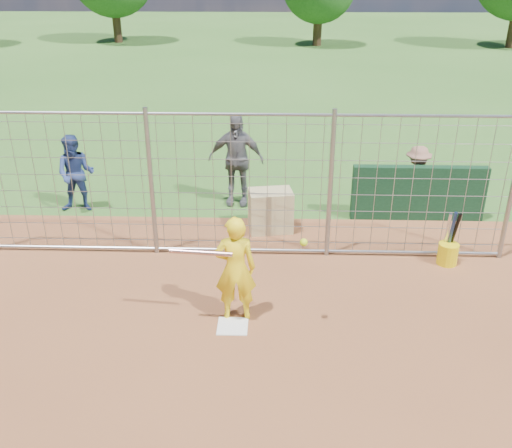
{
  "coord_description": "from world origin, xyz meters",
  "views": [
    {
      "loc": [
        0.55,
        -6.88,
        4.77
      ],
      "look_at": [
        0.3,
        0.8,
        1.15
      ],
      "focal_mm": 40.0,
      "sensor_mm": 36.0,
      "label": 1
    }
  ],
  "objects_px": {
    "bystander_c": "(416,180)",
    "equipment_bin": "(271,211)",
    "bystander_a": "(76,174)",
    "bystander_b": "(236,160)",
    "batter": "(235,269)",
    "bucket_with_bats": "(448,251)"
  },
  "relations": [
    {
      "from": "equipment_bin",
      "to": "bystander_a",
      "type": "bearing_deg",
      "value": 158.76
    },
    {
      "from": "bystander_a",
      "to": "batter",
      "type": "bearing_deg",
      "value": -49.73
    },
    {
      "from": "bucket_with_bats",
      "to": "bystander_b",
      "type": "bearing_deg",
      "value": 146.18
    },
    {
      "from": "batter",
      "to": "equipment_bin",
      "type": "height_order",
      "value": "batter"
    },
    {
      "from": "bystander_a",
      "to": "bucket_with_bats",
      "type": "bearing_deg",
      "value": -18.83
    },
    {
      "from": "batter",
      "to": "bystander_a",
      "type": "distance_m",
      "value": 5.11
    },
    {
      "from": "bystander_a",
      "to": "bystander_b",
      "type": "height_order",
      "value": "bystander_b"
    },
    {
      "from": "bystander_b",
      "to": "batter",
      "type": "bearing_deg",
      "value": -81.49
    },
    {
      "from": "bystander_c",
      "to": "equipment_bin",
      "type": "xyz_separation_m",
      "value": [
        -2.91,
        -0.94,
        -0.3
      ]
    },
    {
      "from": "batter",
      "to": "equipment_bin",
      "type": "xyz_separation_m",
      "value": [
        0.47,
        2.93,
        -0.4
      ]
    },
    {
      "from": "bystander_c",
      "to": "bucket_with_bats",
      "type": "bearing_deg",
      "value": 89.53
    },
    {
      "from": "bystander_b",
      "to": "equipment_bin",
      "type": "relative_size",
      "value": 2.44
    },
    {
      "from": "batter",
      "to": "bystander_c",
      "type": "relative_size",
      "value": 1.14
    },
    {
      "from": "batter",
      "to": "equipment_bin",
      "type": "distance_m",
      "value": 3.0
    },
    {
      "from": "bystander_c",
      "to": "bucket_with_bats",
      "type": "xyz_separation_m",
      "value": [
        0.12,
        -2.17,
        -0.46
      ]
    },
    {
      "from": "bucket_with_bats",
      "to": "batter",
      "type": "bearing_deg",
      "value": -154.0
    },
    {
      "from": "bystander_c",
      "to": "bystander_a",
      "type": "bearing_deg",
      "value": -2.5
    },
    {
      "from": "batter",
      "to": "bucket_with_bats",
      "type": "height_order",
      "value": "batter"
    },
    {
      "from": "bystander_a",
      "to": "equipment_bin",
      "type": "bearing_deg",
      "value": -14.2
    },
    {
      "from": "batter",
      "to": "bystander_b",
      "type": "bearing_deg",
      "value": -90.93
    },
    {
      "from": "bystander_c",
      "to": "bystander_b",
      "type": "bearing_deg",
      "value": -8.91
    },
    {
      "from": "bystander_b",
      "to": "equipment_bin",
      "type": "height_order",
      "value": "bystander_b"
    }
  ]
}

